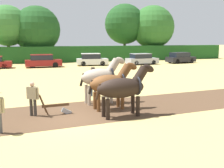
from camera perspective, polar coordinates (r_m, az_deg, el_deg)
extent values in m
plane|color=tan|center=(12.73, -6.50, -6.83)|extent=(240.00, 240.00, 0.00)
cube|color=brown|center=(13.19, -19.03, -6.70)|extent=(29.99, 6.83, 0.01)
cube|color=#1E511E|center=(42.41, -14.90, 5.78)|extent=(62.28, 1.40, 2.37)
cylinder|color=brown|center=(45.04, -20.23, 6.57)|extent=(0.44, 0.44, 3.73)
sphere|color=#387533|center=(45.05, -20.48, 11.04)|extent=(6.02, 6.02, 6.02)
cylinder|color=#423323|center=(45.20, -14.87, 6.30)|extent=(0.44, 0.44, 2.88)
sphere|color=#1E4C1E|center=(45.18, -15.05, 10.63)|extent=(7.19, 7.19, 7.19)
cylinder|color=#423323|center=(49.48, 2.57, 7.52)|extent=(0.44, 0.44, 4.08)
sphere|color=#1E4C1E|center=(49.52, 2.60, 12.07)|extent=(6.87, 6.87, 6.87)
cylinder|color=brown|center=(49.87, 8.19, 7.08)|extent=(0.44, 0.44, 3.44)
sphere|color=#2D6628|center=(49.87, 8.29, 11.38)|extent=(7.35, 7.35, 7.35)
ellipsoid|color=black|center=(12.59, 1.81, -0.81)|extent=(2.34, 1.13, 0.89)
cylinder|color=black|center=(13.30, 4.22, -4.05)|extent=(0.18, 0.18, 0.92)
cylinder|color=black|center=(12.86, 5.27, -4.53)|extent=(0.18, 0.18, 0.92)
cylinder|color=black|center=(12.71, -1.73, -4.66)|extent=(0.18, 0.18, 0.92)
cylinder|color=black|center=(12.25, -0.85, -5.19)|extent=(0.18, 0.18, 0.92)
cylinder|color=black|center=(12.94, 5.71, 1.72)|extent=(0.87, 0.49, 0.94)
ellipsoid|color=black|center=(13.12, 7.42, 3.18)|extent=(0.70, 0.32, 0.54)
cube|color=black|center=(13.01, 6.48, 2.60)|extent=(0.44, 0.12, 0.59)
cylinder|color=black|center=(12.20, -2.80, -1.59)|extent=(0.31, 0.14, 0.71)
torus|color=black|center=(12.92, 5.02, -0.26)|extent=(0.19, 0.92, 0.91)
ellipsoid|color=brown|center=(13.89, -0.68, 0.02)|extent=(2.03, 1.12, 0.92)
cylinder|color=brown|center=(14.54, 1.26, -2.96)|extent=(0.18, 0.18, 0.88)
cylinder|color=brown|center=(14.07, 2.15, -3.38)|extent=(0.18, 0.18, 0.88)
cylinder|color=brown|center=(14.08, -3.49, -3.39)|extent=(0.18, 0.18, 0.88)
cylinder|color=brown|center=(13.59, -2.74, -3.84)|extent=(0.18, 0.18, 0.88)
cylinder|color=brown|center=(14.16, 2.44, 2.31)|extent=(0.88, 0.50, 0.95)
ellipsoid|color=brown|center=(14.31, 4.05, 3.64)|extent=(0.70, 0.32, 0.54)
cube|color=black|center=(14.22, 3.16, 3.12)|extent=(0.45, 0.12, 0.59)
cylinder|color=black|center=(13.59, -4.31, -0.62)|extent=(0.31, 0.14, 0.71)
torus|color=black|center=(14.15, 1.89, 0.49)|extent=(0.19, 0.94, 0.93)
ellipsoid|color=#B2A38E|center=(15.20, -2.74, 1.43)|extent=(2.03, 1.12, 0.91)
cylinder|color=#B2A38E|center=(15.82, -0.88, -1.66)|extent=(0.18, 0.18, 1.04)
cylinder|color=#B2A38E|center=(15.34, -0.14, -2.00)|extent=(0.18, 0.18, 1.04)
cylinder|color=#B2A38E|center=(15.40, -5.27, -2.00)|extent=(0.18, 0.18, 1.04)
cylinder|color=#B2A38E|center=(14.91, -4.66, -2.37)|extent=(0.18, 0.18, 1.04)
cylinder|color=#B2A38E|center=(15.44, 0.15, 3.54)|extent=(0.89, 0.50, 0.97)
ellipsoid|color=#B2A38E|center=(15.60, 1.71, 4.80)|extent=(0.70, 0.32, 0.54)
cube|color=black|center=(15.51, 0.85, 4.28)|extent=(0.46, 0.12, 0.62)
cylinder|color=black|center=(14.92, -6.09, 0.87)|extent=(0.31, 0.14, 0.71)
torus|color=black|center=(15.44, -0.35, 1.83)|extent=(0.19, 0.93, 0.92)
cube|color=#4C331E|center=(13.30, -11.38, -4.25)|extent=(1.26, 0.20, 0.12)
cube|color=#939399|center=(13.49, -9.23, -5.53)|extent=(0.50, 0.24, 0.39)
cylinder|color=#4C331E|center=(13.38, -13.94, -3.82)|extent=(0.40, 0.09, 0.96)
cylinder|color=#4C331E|center=(12.99, -13.65, -4.20)|extent=(0.40, 0.09, 0.96)
cylinder|color=#38332D|center=(13.41, -16.09, -4.55)|extent=(0.14, 0.14, 0.80)
cylinder|color=#38332D|center=(13.29, -15.36, -4.64)|extent=(0.14, 0.14, 0.80)
cube|color=tan|center=(13.20, -15.86, -1.73)|extent=(0.49, 0.44, 0.56)
sphere|color=tan|center=(13.14, -15.93, -0.03)|extent=(0.22, 0.22, 0.22)
cylinder|color=tan|center=(13.37, -16.82, -1.74)|extent=(0.09, 0.09, 0.53)
cylinder|color=tan|center=(13.05, -14.86, -1.91)|extent=(0.09, 0.09, 0.53)
cylinder|color=#28334C|center=(17.27, -4.21, -1.04)|extent=(0.14, 0.14, 0.87)
cylinder|color=#28334C|center=(17.20, -3.48, -1.07)|extent=(0.14, 0.14, 0.87)
cube|color=tan|center=(17.12, -3.87, 1.40)|extent=(0.54, 0.43, 0.62)
sphere|color=tan|center=(17.06, -3.89, 2.84)|extent=(0.24, 0.24, 0.24)
cylinder|color=tan|center=(17.20, -4.83, 1.35)|extent=(0.09, 0.09, 0.58)
cylinder|color=tan|center=(17.04, -2.90, 1.30)|extent=(0.09, 0.09, 0.58)
cylinder|color=#42382D|center=(17.06, -3.89, 3.08)|extent=(0.45, 0.45, 0.02)
cylinder|color=#42382D|center=(17.05, -3.89, 3.24)|extent=(0.22, 0.22, 0.10)
cylinder|color=#4C4C4C|center=(11.34, -21.78, -7.35)|extent=(0.14, 0.14, 0.80)
cylinder|color=tan|center=(11.08, -21.23, -4.15)|extent=(0.09, 0.09, 0.54)
cylinder|color=black|center=(36.80, -20.85, 3.64)|extent=(0.63, 0.24, 0.63)
cylinder|color=black|center=(35.25, -21.03, 3.41)|extent=(0.63, 0.24, 0.63)
cube|color=maroon|center=(35.73, -13.75, 4.21)|extent=(4.36, 1.75, 0.73)
cube|color=black|center=(35.66, -14.14, 5.27)|extent=(2.62, 1.58, 0.61)
cube|color=maroon|center=(35.64, -14.16, 5.80)|extent=(2.62, 1.58, 0.06)
cylinder|color=black|center=(36.63, -11.72, 4.06)|extent=(0.67, 0.22, 0.67)
cylinder|color=black|center=(35.12, -11.44, 3.86)|extent=(0.67, 0.22, 0.67)
cylinder|color=black|center=(36.43, -15.95, 3.87)|extent=(0.67, 0.22, 0.67)
cylinder|color=black|center=(34.91, -15.85, 3.66)|extent=(0.67, 0.22, 0.67)
cube|color=silver|center=(37.12, -4.03, 4.62)|extent=(4.24, 2.25, 0.73)
cube|color=black|center=(37.05, -4.35, 5.65)|extent=(2.61, 1.87, 0.62)
cube|color=silver|center=(37.03, -4.36, 6.18)|extent=(2.61, 1.87, 0.06)
cylinder|color=black|center=(38.05, -2.28, 4.40)|extent=(0.65, 0.30, 0.62)
cylinder|color=black|center=(36.56, -1.93, 4.21)|extent=(0.65, 0.30, 0.62)
cylinder|color=black|center=(37.77, -6.05, 4.32)|extent=(0.65, 0.30, 0.62)
cylinder|color=black|center=(36.26, -5.86, 4.12)|extent=(0.65, 0.30, 0.62)
cube|color=#A8A8B2|center=(38.77, 6.12, 4.75)|extent=(4.41, 2.19, 0.69)
cube|color=black|center=(38.62, 5.86, 5.67)|extent=(2.69, 1.87, 0.57)
cube|color=#A8A8B2|center=(38.60, 5.87, 6.14)|extent=(2.69, 1.87, 0.06)
cylinder|color=black|center=(40.14, 7.21, 4.59)|extent=(0.64, 0.27, 0.62)
cylinder|color=black|center=(38.74, 8.42, 4.39)|extent=(0.64, 0.27, 0.62)
cylinder|color=black|center=(38.88, 3.82, 4.49)|extent=(0.64, 0.27, 0.62)
cylinder|color=black|center=(37.44, 4.94, 4.29)|extent=(0.64, 0.27, 0.62)
cube|color=black|center=(42.04, 13.80, 4.91)|extent=(4.53, 2.50, 0.71)
cube|color=black|center=(41.86, 13.61, 5.78)|extent=(2.81, 2.03, 0.58)
cube|color=black|center=(41.85, 13.63, 6.22)|extent=(2.81, 2.03, 0.06)
cylinder|color=black|center=(43.53, 14.41, 4.75)|extent=(0.69, 0.33, 0.66)
cylinder|color=black|center=(42.38, 15.84, 4.58)|extent=(0.69, 0.33, 0.66)
cylinder|color=black|center=(41.79, 11.71, 4.68)|extent=(0.69, 0.33, 0.66)
cylinder|color=black|center=(40.60, 13.12, 4.50)|extent=(0.69, 0.33, 0.66)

